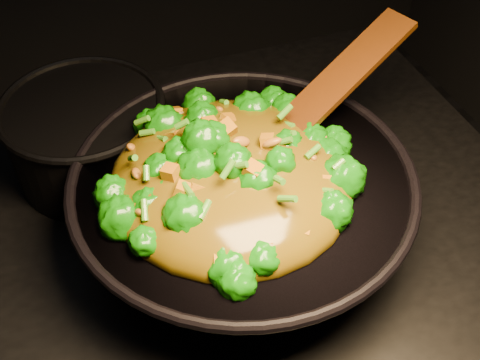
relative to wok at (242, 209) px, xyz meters
name	(u,v)px	position (x,y,z in m)	size (l,w,h in m)	color
wok	(242,209)	(0.00, 0.00, 0.00)	(0.46, 0.46, 0.13)	black
stir_fry	(231,154)	(-0.02, -0.01, 0.12)	(0.33, 0.33, 0.11)	#147208
spatula	(318,100)	(0.13, 0.05, 0.12)	(0.36, 0.05, 0.01)	#391806
back_pot	(88,137)	(-0.18, 0.22, 0.01)	(0.24, 0.24, 0.14)	black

